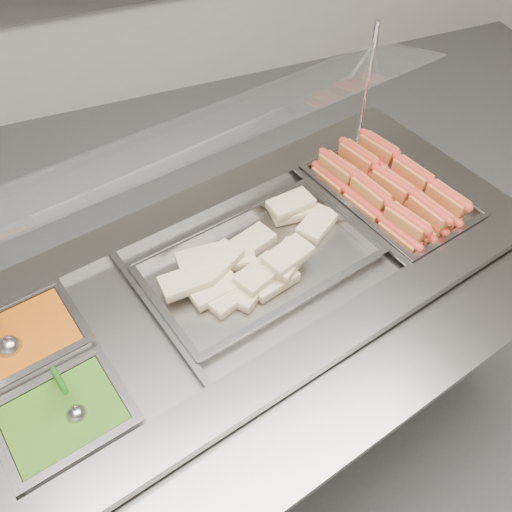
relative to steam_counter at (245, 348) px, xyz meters
name	(u,v)px	position (x,y,z in m)	size (l,w,h in m)	color
ground	(246,488)	(-0.11, -0.28, -0.40)	(6.00, 6.00, 0.00)	#515153
steam_counter	(245,348)	(0.00, 0.00, 0.00)	(1.79, 1.10, 0.80)	gray
tray_rail	(352,398)	(0.10, -0.44, 0.36)	(1.60, 0.67, 0.05)	gray
sneeze_guard	(197,135)	(-0.04, 0.19, 0.72)	(1.48, 0.59, 0.39)	silver
pan_hotdogs	(388,199)	(0.54, 0.13, 0.36)	(0.41, 0.54, 0.09)	gray
pan_wraps	(259,265)	(0.05, 0.01, 0.37)	(0.67, 0.48, 0.06)	gray
pan_beans	(26,344)	(-0.59, -0.01, 0.36)	(0.31, 0.27, 0.09)	gray
pan_peas	(67,423)	(-0.53, -0.26, 0.36)	(0.31, 0.27, 0.09)	gray
hotdogs_in_buns	(387,190)	(0.52, 0.12, 0.41)	(0.34, 0.49, 0.10)	#AE6024
tortilla_wraps	(254,258)	(0.04, 0.02, 0.41)	(0.58, 0.35, 0.08)	beige
ladle	(9,345)	(-0.62, -0.03, 0.41)	(0.07, 0.17, 0.12)	#A8A9AD
serving_spoon	(74,409)	(-0.50, -0.25, 0.41)	(0.06, 0.16, 0.12)	#A8A9AD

